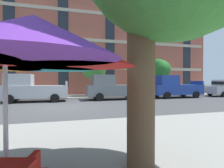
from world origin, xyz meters
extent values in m
plane|color=#424244|center=(0.00, 0.00, 0.00)|extent=(120.00, 120.00, 0.00)
cube|color=#B2ADA3|center=(0.00, 6.80, 0.06)|extent=(56.00, 3.60, 0.12)
cube|color=#934C3D|center=(0.00, 15.00, 9.60)|extent=(37.74, 12.00, 19.20)
cube|color=#9E937F|center=(0.00, 8.96, 3.20)|extent=(36.98, 0.08, 0.36)
cube|color=#9E937F|center=(0.00, 8.96, 6.40)|extent=(36.98, 0.08, 0.36)
cube|color=#9E937F|center=(0.00, 8.96, 9.60)|extent=(36.98, 0.08, 0.36)
cube|color=black|center=(-5.39, 8.97, 10.00)|extent=(1.10, 0.06, 18.00)
cube|color=black|center=(0.00, 8.97, 10.00)|extent=(1.10, 0.06, 18.00)
cube|color=black|center=(5.39, 8.97, 10.00)|extent=(1.10, 0.06, 18.00)
cube|color=black|center=(10.78, 8.97, 10.00)|extent=(1.10, 0.06, 18.00)
cube|color=black|center=(16.17, 8.97, 10.00)|extent=(1.10, 0.06, 18.00)
cube|color=#A8AAB2|center=(-2.23, 3.70, 0.82)|extent=(5.10, 1.90, 0.96)
cube|color=#A8AAB2|center=(-3.33, 3.70, 1.75)|extent=(1.90, 1.75, 0.90)
cube|color=#A8AAB2|center=(0.24, 3.70, 1.48)|extent=(0.16, 1.75, 0.36)
cylinder|color=black|center=(-0.64, 4.65, 0.34)|extent=(0.68, 0.22, 0.68)
cylinder|color=black|center=(-0.64, 2.75, 0.34)|extent=(0.68, 0.22, 0.68)
cylinder|color=black|center=(-3.81, 4.65, 0.34)|extent=(0.68, 0.22, 0.68)
cylinder|color=black|center=(-3.81, 2.75, 0.34)|extent=(0.68, 0.22, 0.68)
cube|color=slate|center=(4.45, 3.70, 0.82)|extent=(5.10, 1.90, 0.96)
cube|color=slate|center=(3.35, 3.70, 1.75)|extent=(1.90, 1.75, 0.90)
cube|color=slate|center=(6.92, 3.70, 1.48)|extent=(0.16, 1.75, 0.36)
cylinder|color=black|center=(6.03, 4.65, 0.34)|extent=(0.68, 0.22, 0.68)
cylinder|color=black|center=(6.03, 2.75, 0.34)|extent=(0.68, 0.22, 0.68)
cylinder|color=black|center=(2.87, 4.65, 0.34)|extent=(0.68, 0.22, 0.68)
cylinder|color=black|center=(2.87, 2.75, 0.34)|extent=(0.68, 0.22, 0.68)
cube|color=navy|center=(10.77, 3.70, 0.82)|extent=(5.10, 1.90, 0.96)
cube|color=navy|center=(9.67, 3.70, 1.75)|extent=(1.90, 1.75, 0.90)
cube|color=navy|center=(13.24, 3.70, 1.48)|extent=(0.16, 1.75, 0.36)
cylinder|color=black|center=(12.35, 4.65, 0.34)|extent=(0.68, 0.22, 0.68)
cylinder|color=black|center=(12.35, 2.75, 0.34)|extent=(0.68, 0.22, 0.68)
cylinder|color=black|center=(9.18, 4.65, 0.34)|extent=(0.68, 0.22, 0.68)
cylinder|color=black|center=(9.18, 2.75, 0.34)|extent=(0.68, 0.22, 0.68)
cylinder|color=black|center=(15.79, 4.58, 0.30)|extent=(0.60, 0.22, 0.60)
cylinder|color=black|center=(15.79, 2.82, 0.30)|extent=(0.60, 0.22, 0.60)
cylinder|color=brown|center=(2.99, 6.83, 1.19)|extent=(0.36, 0.36, 2.39)
sphere|color=#387F33|center=(2.87, 6.92, 3.53)|extent=(2.15, 2.15, 2.15)
sphere|color=#387F33|center=(3.03, 6.59, 3.13)|extent=(2.68, 2.68, 2.68)
sphere|color=#387F33|center=(3.16, 6.84, 3.43)|extent=(2.11, 2.11, 2.11)
sphere|color=#387F33|center=(3.27, 7.05, 3.43)|extent=(2.30, 2.30, 2.30)
cylinder|color=brown|center=(10.95, 6.93, 1.05)|extent=(0.27, 0.27, 2.09)
sphere|color=#236023|center=(10.84, 6.94, 3.07)|extent=(2.08, 2.08, 2.08)
sphere|color=#236023|center=(10.67, 6.95, 3.39)|extent=(1.70, 1.70, 1.70)
sphere|color=#236023|center=(11.05, 7.11, 2.96)|extent=(1.74, 1.74, 1.74)
sphere|color=#236023|center=(11.20, 7.11, 3.06)|extent=(2.13, 2.13, 2.13)
cylinder|color=silver|center=(-0.72, -9.00, 1.15)|extent=(0.06, 0.06, 2.30)
cone|color=red|center=(0.21, -9.00, 2.10)|extent=(1.64, 1.64, 0.41)
cone|color=#199EB2|center=(-0.26, -8.19, 2.10)|extent=(1.64, 1.64, 0.41)
cone|color=#662D9E|center=(-0.26, -9.81, 2.10)|extent=(1.64, 1.64, 0.41)
cone|color=red|center=(-0.72, -9.00, 2.14)|extent=(1.57, 1.57, 0.49)
cylinder|color=brown|center=(1.36, -8.62, 1.59)|extent=(0.51, 0.51, 3.18)
camera|label=1|loc=(0.01, -11.59, 1.69)|focal=28.48mm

